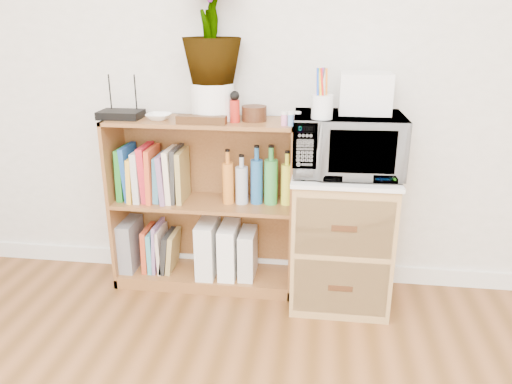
# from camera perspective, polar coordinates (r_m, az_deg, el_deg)

# --- Properties ---
(skirting_board) EXTENTS (4.00, 0.02, 0.10)m
(skirting_board) POSITION_cam_1_polar(r_m,az_deg,el_deg) (3.00, 1.52, -8.47)
(skirting_board) COLOR white
(skirting_board) RESTS_ON ground
(bookshelf) EXTENTS (1.00, 0.30, 0.95)m
(bookshelf) POSITION_cam_1_polar(r_m,az_deg,el_deg) (2.75, -5.98, -1.51)
(bookshelf) COLOR brown
(bookshelf) RESTS_ON ground
(wicker_unit) EXTENTS (0.50, 0.45, 0.70)m
(wicker_unit) POSITION_cam_1_polar(r_m,az_deg,el_deg) (2.66, 9.69, -5.36)
(wicker_unit) COLOR #9E7542
(wicker_unit) RESTS_ON ground
(microwave) EXTENTS (0.54, 0.38, 0.29)m
(microwave) POSITION_cam_1_polar(r_m,az_deg,el_deg) (2.48, 10.37, 5.38)
(microwave) COLOR white
(microwave) RESTS_ON wicker_unit
(pen_cup) EXTENTS (0.10, 0.10, 0.11)m
(pen_cup) POSITION_cam_1_polar(r_m,az_deg,el_deg) (2.33, 7.57, 9.64)
(pen_cup) COLOR white
(pen_cup) RESTS_ON microwave
(small_appliance) EXTENTS (0.24, 0.20, 0.19)m
(small_appliance) POSITION_cam_1_polar(r_m,az_deg,el_deg) (2.50, 12.36, 11.00)
(small_appliance) COLOR white
(small_appliance) RESTS_ON microwave
(router) EXTENTS (0.22, 0.15, 0.04)m
(router) POSITION_cam_1_polar(r_m,az_deg,el_deg) (2.73, -15.19, 8.55)
(router) COLOR black
(router) RESTS_ON bookshelf
(white_bowl) EXTENTS (0.13, 0.13, 0.03)m
(white_bowl) POSITION_cam_1_polar(r_m,az_deg,el_deg) (2.65, -11.04, 8.45)
(white_bowl) COLOR white
(white_bowl) RESTS_ON bookshelf
(plant_pot) EXTENTS (0.22, 0.22, 0.19)m
(plant_pot) POSITION_cam_1_polar(r_m,az_deg,el_deg) (2.61, -4.94, 10.29)
(plant_pot) COLOR white
(plant_pot) RESTS_ON bookshelf
(potted_plant) EXTENTS (0.31, 0.31, 0.55)m
(potted_plant) POSITION_cam_1_polar(r_m,az_deg,el_deg) (2.57, -5.19, 18.41)
(potted_plant) COLOR #36702D
(potted_plant) RESTS_ON plant_pot
(trinket_box) EXTENTS (0.25, 0.06, 0.04)m
(trinket_box) POSITION_cam_1_polar(r_m,az_deg,el_deg) (2.51, -6.25, 8.21)
(trinket_box) COLOR #331A0D
(trinket_box) RESTS_ON bookshelf
(kokeshi_doll) EXTENTS (0.05, 0.05, 0.11)m
(kokeshi_doll) POSITION_cam_1_polar(r_m,az_deg,el_deg) (2.53, -2.43, 9.21)
(kokeshi_doll) COLOR #B01F15
(kokeshi_doll) RESTS_ON bookshelf
(wooden_bowl) EXTENTS (0.13, 0.13, 0.07)m
(wooden_bowl) POSITION_cam_1_polar(r_m,az_deg,el_deg) (2.57, -0.22, 8.97)
(wooden_bowl) COLOR #33190E
(wooden_bowl) RESTS_ON bookshelf
(paint_jars) EXTENTS (0.12, 0.04, 0.06)m
(paint_jars) POSITION_cam_1_polar(r_m,az_deg,el_deg) (2.45, 4.00, 8.23)
(paint_jars) COLOR pink
(paint_jars) RESTS_ON bookshelf
(file_box) EXTENTS (0.09, 0.23, 0.29)m
(file_box) POSITION_cam_1_polar(r_m,az_deg,el_deg) (2.99, -14.14, -5.76)
(file_box) COLOR slate
(file_box) RESTS_ON bookshelf
(magazine_holder_left) EXTENTS (0.10, 0.25, 0.32)m
(magazine_holder_left) POSITION_cam_1_polar(r_m,az_deg,el_deg) (2.84, -5.50, -6.26)
(magazine_holder_left) COLOR silver
(magazine_holder_left) RESTS_ON bookshelf
(magazine_holder_mid) EXTENTS (0.09, 0.24, 0.30)m
(magazine_holder_mid) POSITION_cam_1_polar(r_m,az_deg,el_deg) (2.82, -3.08, -6.59)
(magazine_holder_mid) COLOR white
(magazine_holder_mid) RESTS_ON bookshelf
(magazine_holder_right) EXTENTS (0.08, 0.21, 0.27)m
(magazine_holder_right) POSITION_cam_1_polar(r_m,az_deg,el_deg) (2.81, -0.94, -7.01)
(magazine_holder_right) COLOR silver
(magazine_holder_right) RESTS_ON bookshelf
(cookbooks) EXTENTS (0.37, 0.20, 0.30)m
(cookbooks) POSITION_cam_1_polar(r_m,az_deg,el_deg) (2.78, -11.74, 1.99)
(cookbooks) COLOR #217D25
(cookbooks) RESTS_ON bookshelf
(liquor_bottles) EXTENTS (0.37, 0.07, 0.31)m
(liquor_bottles) POSITION_cam_1_polar(r_m,az_deg,el_deg) (2.64, 0.18, 1.63)
(liquor_bottles) COLOR orange
(liquor_bottles) RESTS_ON bookshelf
(lower_books) EXTENTS (0.19, 0.19, 0.28)m
(lower_books) POSITION_cam_1_polar(r_m,az_deg,el_deg) (2.94, -10.85, -6.39)
(lower_books) COLOR #BE4121
(lower_books) RESTS_ON bookshelf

